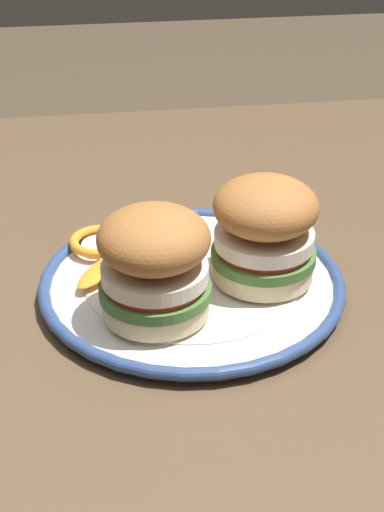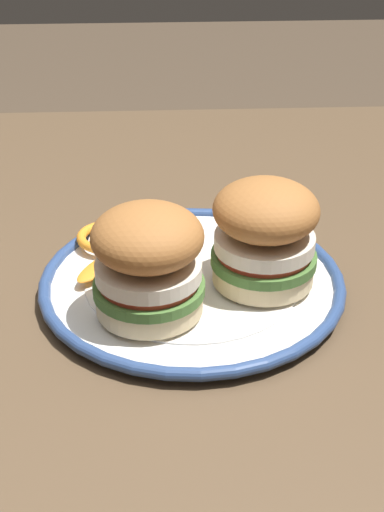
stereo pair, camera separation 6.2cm
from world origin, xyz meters
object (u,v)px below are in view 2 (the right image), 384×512
dining_table (138,387)px  dinner_plate (192,283)px  sandwich_half_right (148,260)px  sandwich_half_left (265,233)px

dining_table → dinner_plate: bearing=36.6°
dining_table → dinner_plate: size_ratio=4.57×
sandwich_half_right → dinner_plate: bearing=52.8°
dinner_plate → sandwich_half_right: 0.09m
dining_table → sandwich_half_left: size_ratio=10.52×
dinner_plate → sandwich_half_right: sandwich_half_right is taller
dining_table → sandwich_half_left: sandwich_half_left is taller
dining_table → sandwich_half_right: 0.15m
dining_table → sandwich_half_right: bearing=-42.9°
dining_table → sandwich_half_left: (0.12, 0.03, 0.15)m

